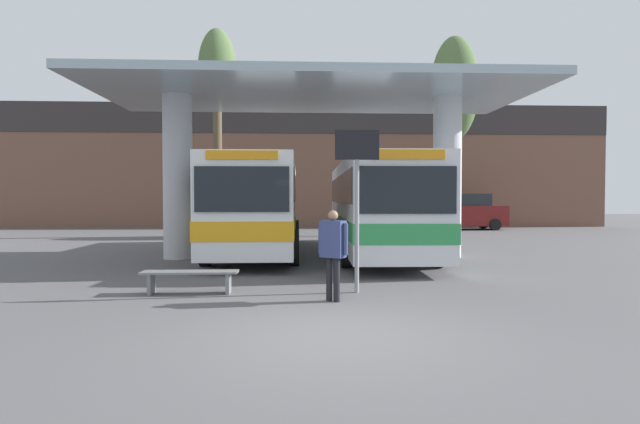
% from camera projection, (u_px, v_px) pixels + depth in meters
% --- Properties ---
extents(ground_plane, '(100.00, 100.00, 0.00)m').
position_uv_depth(ground_plane, '(336.00, 335.00, 7.07)').
color(ground_plane, '#565456').
extents(townhouse_backdrop, '(40.00, 0.58, 8.02)m').
position_uv_depth(townhouse_backdrop, '(305.00, 156.00, 32.49)').
color(townhouse_backdrop, brown).
rests_on(townhouse_backdrop, ground_plane).
extents(station_canopy, '(13.72, 6.36, 5.46)m').
position_uv_depth(station_canopy, '(314.00, 118.00, 16.06)').
color(station_canopy, silver).
rests_on(station_canopy, ground_plane).
extents(transit_bus_left_bay, '(2.82, 10.21, 3.13)m').
position_uv_depth(transit_bus_left_bay, '(259.00, 203.00, 17.29)').
color(transit_bus_left_bay, white).
rests_on(transit_bus_left_bay, ground_plane).
extents(transit_bus_center_bay, '(2.99, 11.35, 3.10)m').
position_uv_depth(transit_bus_center_bay, '(375.00, 204.00, 17.26)').
color(transit_bus_center_bay, silver).
rests_on(transit_bus_center_bay, ground_plane).
extents(waiting_bench_near_pillar, '(1.94, 0.44, 0.46)m').
position_uv_depth(waiting_bench_near_pillar, '(190.00, 277.00, 10.09)').
color(waiting_bench_near_pillar, slate).
rests_on(waiting_bench_near_pillar, ground_plane).
extents(info_sign_platform, '(0.90, 0.09, 3.32)m').
position_uv_depth(info_sign_platform, '(357.00, 178.00, 10.15)').
color(info_sign_platform, gray).
rests_on(info_sign_platform, ground_plane).
extents(pedestrian_waiting, '(0.57, 0.46, 1.71)m').
position_uv_depth(pedestrian_waiting, '(333.00, 246.00, 9.32)').
color(pedestrian_waiting, black).
rests_on(pedestrian_waiting, ground_plane).
extents(poplar_tree_behind_left, '(1.89, 1.89, 10.41)m').
position_uv_depth(poplar_tree_behind_left, '(217.00, 78.00, 24.98)').
color(poplar_tree_behind_left, brown).
rests_on(poplar_tree_behind_left, ground_plane).
extents(poplar_tree_behind_right, '(2.46, 2.46, 10.34)m').
position_uv_depth(poplar_tree_behind_right, '(454.00, 90.00, 25.95)').
color(poplar_tree_behind_right, brown).
rests_on(poplar_tree_behind_right, ground_plane).
extents(parked_car_street, '(4.62, 2.12, 2.18)m').
position_uv_depth(parked_car_street, '(466.00, 212.00, 30.33)').
color(parked_car_street, maroon).
rests_on(parked_car_street, ground_plane).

